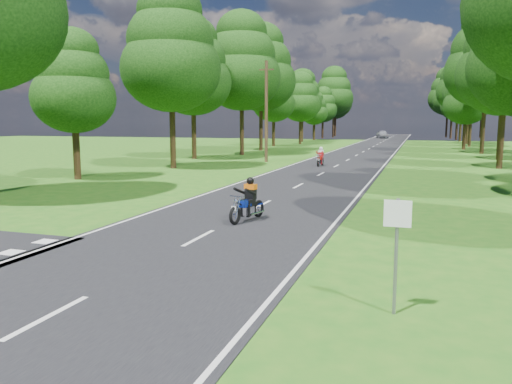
% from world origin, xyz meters
% --- Properties ---
extents(ground, '(160.00, 160.00, 0.00)m').
position_xyz_m(ground, '(0.00, 0.00, 0.00)').
color(ground, '#226116').
rests_on(ground, ground).
extents(main_road, '(7.00, 140.00, 0.02)m').
position_xyz_m(main_road, '(0.00, 50.00, 0.01)').
color(main_road, black).
rests_on(main_road, ground).
extents(road_markings, '(7.40, 140.00, 0.01)m').
position_xyz_m(road_markings, '(-0.14, 48.13, 0.02)').
color(road_markings, silver).
rests_on(road_markings, main_road).
extents(treeline, '(40.00, 115.35, 14.78)m').
position_xyz_m(treeline, '(1.43, 60.06, 8.25)').
color(treeline, black).
rests_on(treeline, ground).
extents(telegraph_pole, '(1.20, 0.26, 8.00)m').
position_xyz_m(telegraph_pole, '(-6.00, 28.00, 4.07)').
color(telegraph_pole, '#382616').
rests_on(telegraph_pole, ground).
extents(road_sign, '(0.45, 0.07, 2.00)m').
position_xyz_m(road_sign, '(5.50, -2.01, 1.34)').
color(road_sign, slate).
rests_on(road_sign, ground).
extents(rider_near_blue, '(0.96, 1.81, 1.44)m').
position_xyz_m(rider_near_blue, '(0.49, 4.74, 0.74)').
color(rider_near_blue, navy).
rests_on(rider_near_blue, main_road).
extents(rider_far_red, '(0.60, 1.70, 1.41)m').
position_xyz_m(rider_far_red, '(-1.10, 25.53, 0.72)').
color(rider_far_red, '#B61D0E').
rests_on(rider_far_red, main_road).
extents(distant_car, '(2.95, 4.79, 1.52)m').
position_xyz_m(distant_car, '(-1.30, 89.19, 0.78)').
color(distant_car, '#B1B4B8').
rests_on(distant_car, main_road).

